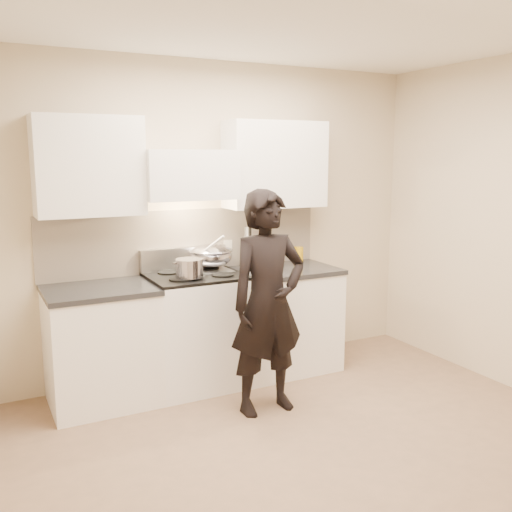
# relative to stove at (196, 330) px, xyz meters

# --- Properties ---
(ground_plane) EXTENTS (4.00, 4.00, 0.00)m
(ground_plane) POSITION_rel_stove_xyz_m (0.30, -1.42, -0.47)
(ground_plane) COLOR #8B6B50
(room_shell) EXTENTS (4.04, 3.54, 2.70)m
(room_shell) POSITION_rel_stove_xyz_m (0.24, -1.05, 1.12)
(room_shell) COLOR beige
(room_shell) RESTS_ON ground
(stove) EXTENTS (0.76, 0.65, 0.96)m
(stove) POSITION_rel_stove_xyz_m (0.00, 0.00, 0.00)
(stove) COLOR white
(stove) RESTS_ON ground
(counter_right) EXTENTS (0.92, 0.67, 0.92)m
(counter_right) POSITION_rel_stove_xyz_m (0.83, 0.00, -0.01)
(counter_right) COLOR white
(counter_right) RESTS_ON ground
(counter_left) EXTENTS (0.82, 0.67, 0.92)m
(counter_left) POSITION_rel_stove_xyz_m (-0.78, 0.00, -0.01)
(counter_left) COLOR white
(counter_left) RESTS_ON ground
(wok) EXTENTS (0.39, 0.46, 0.31)m
(wok) POSITION_rel_stove_xyz_m (0.19, 0.14, 0.59)
(wok) COLOR #A4A3B3
(wok) RESTS_ON stove
(stock_pot) EXTENTS (0.30, 0.27, 0.15)m
(stock_pot) POSITION_rel_stove_xyz_m (-0.10, -0.14, 0.56)
(stock_pot) COLOR #A4A3B3
(stock_pot) RESTS_ON stove
(utensil_crock) EXTENTS (0.13, 0.13, 0.36)m
(utensil_crock) POSITION_rel_stove_xyz_m (0.59, 0.21, 0.56)
(utensil_crock) COLOR #AEAEAE
(utensil_crock) RESTS_ON counter_right
(spice_jar) EXTENTS (0.04, 0.04, 0.08)m
(spice_jar) POSITION_rel_stove_xyz_m (0.67, 0.17, 0.49)
(spice_jar) COLOR orange
(spice_jar) RESTS_ON counter_right
(oil_glass) EXTENTS (0.09, 0.09, 0.15)m
(oil_glass) POSITION_rel_stove_xyz_m (1.09, 0.16, 0.52)
(oil_glass) COLOR #BE8D0B
(oil_glass) RESTS_ON counter_right
(person) EXTENTS (0.62, 0.42, 1.67)m
(person) POSITION_rel_stove_xyz_m (0.30, -0.70, 0.36)
(person) COLOR black
(person) RESTS_ON ground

